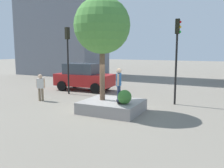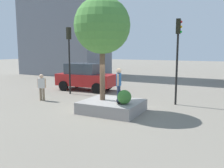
{
  "view_description": "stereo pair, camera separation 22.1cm",
  "coord_description": "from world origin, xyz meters",
  "px_view_note": "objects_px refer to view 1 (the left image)",
  "views": [
    {
      "loc": [
        5.81,
        -11.49,
        3.3
      ],
      "look_at": [
        0.4,
        -0.28,
        1.49
      ],
      "focal_mm": 38.76,
      "sensor_mm": 36.0,
      "label": 1
    },
    {
      "loc": [
        6.01,
        -11.39,
        3.3
      ],
      "look_at": [
        0.4,
        -0.28,
        1.49
      ],
      "focal_mm": 38.76,
      "sensor_mm": 36.0,
      "label": 2
    }
  ],
  "objects_px": {
    "plaza_tree": "(102,26)",
    "pedestrian_crossing": "(41,86)",
    "traffic_light_median": "(68,49)",
    "planter_ledge": "(112,106)",
    "traffic_light_corner": "(177,47)",
    "skateboarder": "(119,82)",
    "sedan_parked": "(84,77)",
    "skateboard": "(119,101)"
  },
  "relations": [
    {
      "from": "skateboard",
      "to": "pedestrian_crossing",
      "type": "relative_size",
      "value": 0.47
    },
    {
      "from": "sedan_parked",
      "to": "skateboarder",
      "type": "bearing_deg",
      "value": -44.18
    },
    {
      "from": "planter_ledge",
      "to": "skateboarder",
      "type": "height_order",
      "value": "skateboarder"
    },
    {
      "from": "sedan_parked",
      "to": "traffic_light_median",
      "type": "height_order",
      "value": "traffic_light_median"
    },
    {
      "from": "plaza_tree",
      "to": "skateboarder",
      "type": "relative_size",
      "value": 3.2
    },
    {
      "from": "plaza_tree",
      "to": "pedestrian_crossing",
      "type": "distance_m",
      "value": 5.9
    },
    {
      "from": "traffic_light_median",
      "to": "pedestrian_crossing",
      "type": "xyz_separation_m",
      "value": [
        -0.16,
        -2.76,
        -2.29
      ]
    },
    {
      "from": "traffic_light_median",
      "to": "planter_ledge",
      "type": "bearing_deg",
      "value": -32.53
    },
    {
      "from": "skateboard",
      "to": "traffic_light_corner",
      "type": "height_order",
      "value": "traffic_light_corner"
    },
    {
      "from": "skateboard",
      "to": "traffic_light_corner",
      "type": "distance_m",
      "value": 4.89
    },
    {
      "from": "skateboarder",
      "to": "traffic_light_corner",
      "type": "distance_m",
      "value": 4.42
    },
    {
      "from": "plaza_tree",
      "to": "traffic_light_corner",
      "type": "height_order",
      "value": "plaza_tree"
    },
    {
      "from": "traffic_light_median",
      "to": "pedestrian_crossing",
      "type": "distance_m",
      "value": 3.59
    },
    {
      "from": "plaza_tree",
      "to": "pedestrian_crossing",
      "type": "relative_size",
      "value": 3.13
    },
    {
      "from": "sedan_parked",
      "to": "plaza_tree",
      "type": "bearing_deg",
      "value": -49.06
    },
    {
      "from": "sedan_parked",
      "to": "traffic_light_median",
      "type": "xyz_separation_m",
      "value": [
        -0.14,
        -1.86,
        2.18
      ]
    },
    {
      "from": "pedestrian_crossing",
      "to": "planter_ledge",
      "type": "bearing_deg",
      "value": -5.73
    },
    {
      "from": "skateboarder",
      "to": "traffic_light_corner",
      "type": "height_order",
      "value": "traffic_light_corner"
    },
    {
      "from": "skateboarder",
      "to": "sedan_parked",
      "type": "bearing_deg",
      "value": 135.82
    },
    {
      "from": "skateboarder",
      "to": "pedestrian_crossing",
      "type": "xyz_separation_m",
      "value": [
        -5.81,
        0.73,
        -0.65
      ]
    },
    {
      "from": "planter_ledge",
      "to": "skateboard",
      "type": "height_order",
      "value": "skateboard"
    },
    {
      "from": "skateboard",
      "to": "skateboarder",
      "type": "distance_m",
      "value": 0.99
    },
    {
      "from": "planter_ledge",
      "to": "sedan_parked",
      "type": "relative_size",
      "value": 0.64
    },
    {
      "from": "pedestrian_crossing",
      "to": "skateboarder",
      "type": "bearing_deg",
      "value": -7.18
    },
    {
      "from": "planter_ledge",
      "to": "plaza_tree",
      "type": "height_order",
      "value": "plaza_tree"
    },
    {
      "from": "traffic_light_corner",
      "to": "pedestrian_crossing",
      "type": "distance_m",
      "value": 8.74
    },
    {
      "from": "sedan_parked",
      "to": "traffic_light_corner",
      "type": "distance_m",
      "value": 8.22
    },
    {
      "from": "skateboarder",
      "to": "traffic_light_corner",
      "type": "bearing_deg",
      "value": 57.9
    },
    {
      "from": "skateboard",
      "to": "sedan_parked",
      "type": "xyz_separation_m",
      "value": [
        -5.5,
        5.35,
        0.45
      ]
    },
    {
      "from": "planter_ledge",
      "to": "traffic_light_median",
      "type": "bearing_deg",
      "value": 147.47
    },
    {
      "from": "traffic_light_corner",
      "to": "traffic_light_median",
      "type": "bearing_deg",
      "value": 179.61
    },
    {
      "from": "traffic_light_corner",
      "to": "plaza_tree",
      "type": "bearing_deg",
      "value": -135.3
    },
    {
      "from": "planter_ledge",
      "to": "traffic_light_median",
      "type": "xyz_separation_m",
      "value": [
        -5.16,
        3.29,
        2.98
      ]
    },
    {
      "from": "skateboard",
      "to": "traffic_light_corner",
      "type": "xyz_separation_m",
      "value": [
        2.15,
        3.43,
        2.74
      ]
    },
    {
      "from": "plaza_tree",
      "to": "sedan_parked",
      "type": "bearing_deg",
      "value": 130.94
    },
    {
      "from": "traffic_light_corner",
      "to": "pedestrian_crossing",
      "type": "height_order",
      "value": "traffic_light_corner"
    },
    {
      "from": "planter_ledge",
      "to": "skateboarder",
      "type": "relative_size",
      "value": 1.81
    },
    {
      "from": "sedan_parked",
      "to": "traffic_light_corner",
      "type": "xyz_separation_m",
      "value": [
        7.66,
        -1.91,
        2.29
      ]
    },
    {
      "from": "sedan_parked",
      "to": "traffic_light_median",
      "type": "distance_m",
      "value": 2.87
    },
    {
      "from": "traffic_light_median",
      "to": "pedestrian_crossing",
      "type": "bearing_deg",
      "value": -93.41
    },
    {
      "from": "planter_ledge",
      "to": "traffic_light_median",
      "type": "distance_m",
      "value": 6.81
    },
    {
      "from": "planter_ledge",
      "to": "traffic_light_corner",
      "type": "distance_m",
      "value": 5.19
    }
  ]
}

